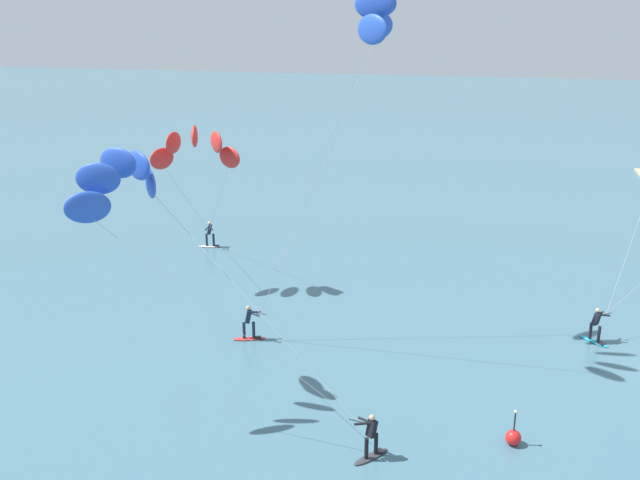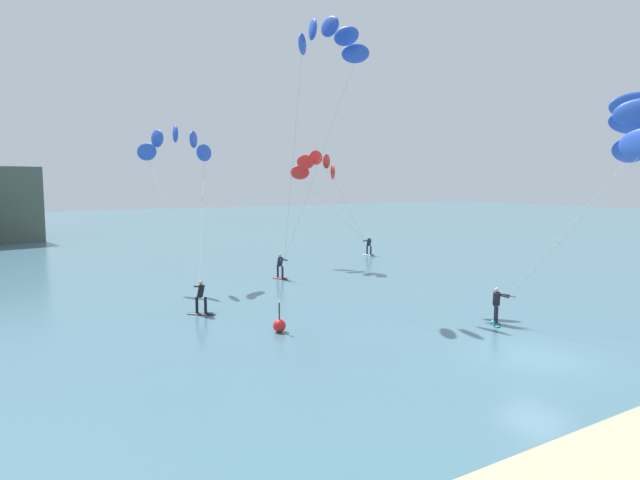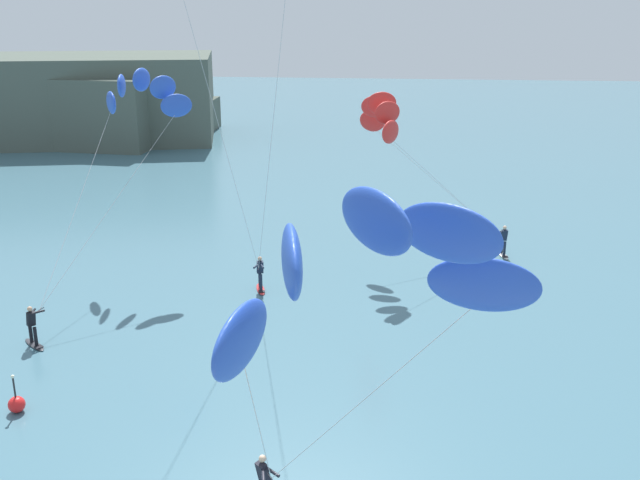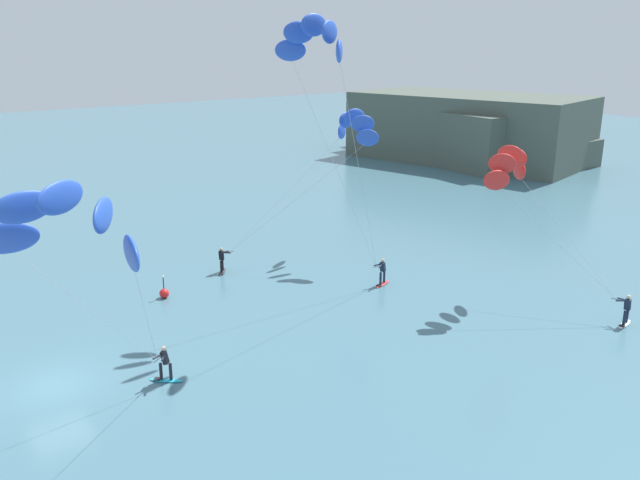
% 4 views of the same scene
% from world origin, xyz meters
% --- Properties ---
extents(kitesurfer_mid_water, '(5.07, 7.13, 15.60)m').
position_xyz_m(kitesurfer_mid_water, '(-0.01, 14.31, 13.82)').
color(kitesurfer_mid_water, red).
rests_on(kitesurfer_mid_water, ground).
extents(kitesurfer_far_out, '(8.19, 5.12, 8.85)m').
position_xyz_m(kitesurfer_far_out, '(5.33, 23.88, 7.39)').
color(kitesurfer_far_out, white).
rests_on(kitesurfer_far_out, ground).
extents(kitesurfer_downwind, '(5.02, 11.08, 10.01)m').
position_xyz_m(kitesurfer_downwind, '(-6.46, 21.74, 8.49)').
color(kitesurfer_downwind, '#333338').
rests_on(kitesurfer_downwind, ground).
extents(marker_buoy, '(0.56, 0.56, 1.38)m').
position_xyz_m(marker_buoy, '(-6.45, 8.00, 0.30)').
color(marker_buoy, red).
rests_on(marker_buoy, ground).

